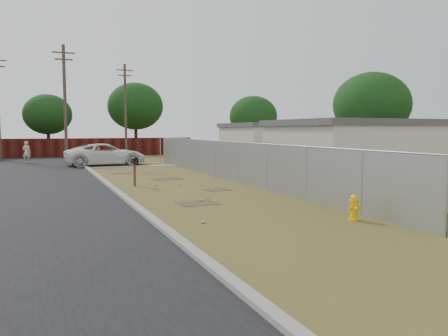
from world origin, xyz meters
name	(u,v)px	position (x,y,z in m)	size (l,w,h in m)	color
ground	(178,186)	(0.00, 0.00, 0.00)	(120.00, 120.00, 0.00)	brown
street	(24,175)	(-6.76, 8.05, 0.02)	(15.10, 60.00, 0.12)	black
chainlink_fence	(230,165)	(3.12, 1.03, 0.80)	(0.10, 27.06, 2.02)	gray
privacy_fence	(38,148)	(-6.00, 25.00, 0.90)	(30.00, 0.12, 1.80)	#48160F
utility_poles	(66,106)	(-3.67, 20.67, 4.69)	(12.60, 8.24, 9.00)	brown
houses	(314,147)	(9.70, 3.13, 1.56)	(9.30, 17.24, 3.10)	beige
horizon_trees	(114,109)	(0.84, 23.56, 4.63)	(33.32, 31.94, 7.78)	#311F16
fire_hydrant	(354,208)	(2.40, -9.53, 0.37)	(0.36, 0.35, 0.78)	#F2B50C
mailbox	(134,163)	(-1.88, 0.63, 1.08)	(0.23, 0.59, 1.37)	brown
pickup_truck	(106,154)	(-1.42, 13.33, 0.81)	(2.67, 5.79, 1.61)	white
pedestrian	(27,152)	(-6.84, 17.74, 0.87)	(0.64, 0.42, 1.74)	#C3A98F
scattered_litter	(188,190)	(-0.14, -1.95, 0.04)	(3.38, 13.07, 0.07)	silver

